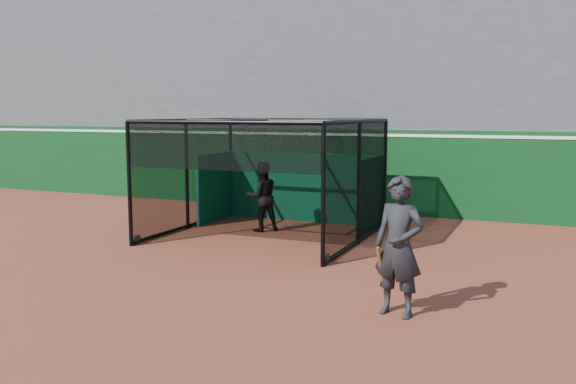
% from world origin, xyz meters
% --- Properties ---
extents(ground, '(120.00, 120.00, 0.00)m').
position_xyz_m(ground, '(0.00, 0.00, 0.00)').
color(ground, brown).
rests_on(ground, ground).
extents(outfield_wall, '(50.00, 0.50, 2.50)m').
position_xyz_m(outfield_wall, '(0.00, 8.50, 1.29)').
color(outfield_wall, '#0A3814').
rests_on(outfield_wall, ground).
extents(grandstand, '(50.00, 7.85, 8.95)m').
position_xyz_m(grandstand, '(0.00, 12.27, 4.48)').
color(grandstand, '#4C4C4F').
rests_on(grandstand, ground).
extents(batting_cage, '(4.72, 4.76, 2.81)m').
position_xyz_m(batting_cage, '(-0.46, 4.05, 1.40)').
color(batting_cage, black).
rests_on(batting_cage, ground).
extents(batter, '(1.09, 1.08, 1.77)m').
position_xyz_m(batter, '(-0.85, 4.51, 0.89)').
color(batter, black).
rests_on(batter, ground).
extents(on_deck_player, '(0.85, 0.64, 2.09)m').
position_xyz_m(on_deck_player, '(3.89, -0.56, 1.04)').
color(on_deck_player, black).
rests_on(on_deck_player, ground).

